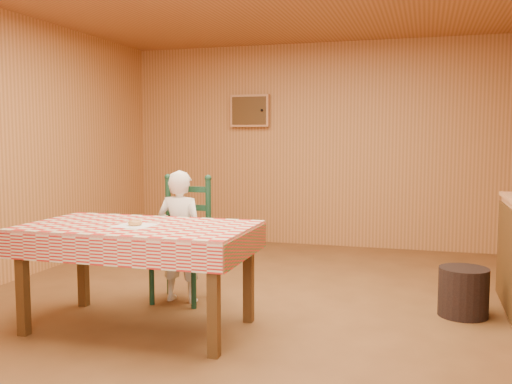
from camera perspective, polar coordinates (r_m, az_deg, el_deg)
ground at (r=4.71m, az=-0.71°, el=-11.81°), size 6.00×6.00×0.00m
cabin_walls at (r=5.03m, az=1.07°, el=10.34°), size 5.10×6.05×2.65m
dining_table at (r=4.23m, az=-11.65°, el=-4.32°), size 1.66×0.96×0.77m
ladder_chair at (r=4.96m, az=-7.29°, el=-4.97°), size 0.44×0.40×1.08m
seated_child at (r=4.90m, az=-7.57°, el=-4.41°), size 0.41×0.27×1.12m
napkin at (r=4.18m, az=-11.99°, el=-3.29°), size 0.28×0.28×0.00m
donut at (r=4.17m, az=-12.00°, el=-3.03°), size 0.14×0.14×0.04m
storage_bin at (r=4.82m, az=20.03°, el=-9.37°), size 0.48×0.48×0.38m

